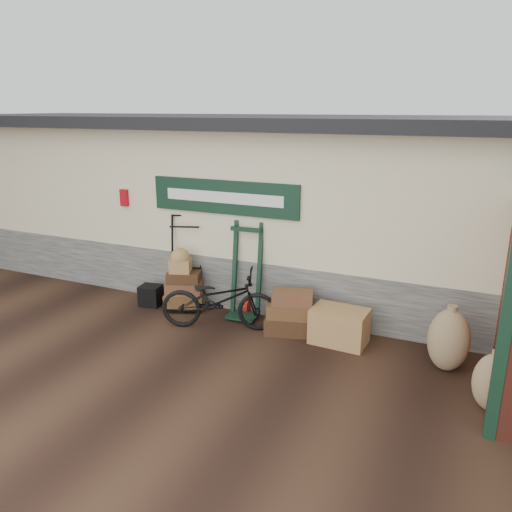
{
  "coord_description": "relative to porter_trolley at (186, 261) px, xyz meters",
  "views": [
    {
      "loc": [
        3.43,
        -6.13,
        3.35
      ],
      "look_at": [
        0.3,
        0.9,
        1.05
      ],
      "focal_mm": 35.0,
      "sensor_mm": 36.0,
      "label": 1
    }
  ],
  "objects": [
    {
      "name": "ground",
      "position": [
        1.0,
        -0.85,
        -0.81
      ],
      "size": [
        80.0,
        80.0,
        0.0
      ],
      "primitive_type": "plane",
      "color": "black",
      "rests_on": "ground"
    },
    {
      "name": "station_building",
      "position": [
        1.0,
        1.89,
        0.81
      ],
      "size": [
        14.4,
        4.1,
        3.2
      ],
      "color": "#4C4C47",
      "rests_on": "ground"
    },
    {
      "name": "porter_trolley",
      "position": [
        0.0,
        0.0,
        0.0
      ],
      "size": [
        0.96,
        0.84,
        1.62
      ],
      "primitive_type": null,
      "rotation": [
        0.0,
        0.0,
        0.34
      ],
      "color": "black",
      "rests_on": "ground"
    },
    {
      "name": "green_barrow",
      "position": [
        1.14,
        0.0,
        -0.02
      ],
      "size": [
        0.59,
        0.51,
        1.58
      ],
      "primitive_type": null,
      "rotation": [
        0.0,
        0.0,
        0.05
      ],
      "color": "black",
      "rests_on": "ground"
    },
    {
      "name": "suitcase_stack",
      "position": [
        2.04,
        -0.3,
        -0.47
      ],
      "size": [
        0.86,
        0.65,
        0.67
      ],
      "primitive_type": null,
      "rotation": [
        0.0,
        0.0,
        0.25
      ],
      "color": "#311E0F",
      "rests_on": "ground"
    },
    {
      "name": "wicker_hamper",
      "position": [
        2.82,
        -0.34,
        -0.55
      ],
      "size": [
        0.83,
        0.57,
        0.52
      ],
      "primitive_type": "cube",
      "rotation": [
        0.0,
        0.0,
        -0.06
      ],
      "color": "olive",
      "rests_on": "ground"
    },
    {
      "name": "black_trunk",
      "position": [
        -0.58,
        -0.26,
        -0.63
      ],
      "size": [
        0.4,
        0.35,
        0.36
      ],
      "primitive_type": "cube",
      "rotation": [
        0.0,
        0.0,
        0.14
      ],
      "color": "black",
      "rests_on": "ground"
    },
    {
      "name": "bicycle",
      "position": [
        0.97,
        -0.61,
        -0.28
      ],
      "size": [
        1.18,
        1.93,
        1.06
      ],
      "primitive_type": "imported",
      "rotation": [
        0.0,
        0.0,
        1.89
      ],
      "color": "black",
      "rests_on": "ground"
    },
    {
      "name": "burlap_sack_left",
      "position": [
        4.33,
        -0.55,
        -0.38
      ],
      "size": [
        0.55,
        0.47,
        0.86
      ],
      "primitive_type": "ellipsoid",
      "rotation": [
        0.0,
        0.0,
        0.03
      ],
      "color": "olive",
      "rests_on": "ground"
    },
    {
      "name": "burlap_sack_right",
      "position": [
        4.85,
        -1.32,
        -0.46
      ],
      "size": [
        0.46,
        0.39,
        0.7
      ],
      "primitive_type": "ellipsoid",
      "rotation": [
        0.0,
        0.0,
        -0.06
      ],
      "color": "olive",
      "rests_on": "ground"
    }
  ]
}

